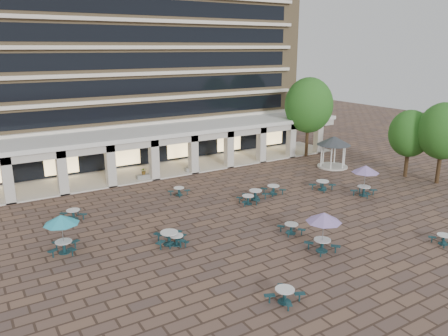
{
  "coord_description": "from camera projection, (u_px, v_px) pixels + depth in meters",
  "views": [
    {
      "loc": [
        -17.47,
        -25.45,
        12.37
      ],
      "look_at": [
        -0.03,
        3.0,
        3.07
      ],
      "focal_mm": 35.0,
      "sensor_mm": 36.0,
      "label": 1
    }
  ],
  "objects": [
    {
      "name": "picnic_table_0",
      "position": [
        177.0,
        239.0,
        28.1
      ],
      "size": [
        1.78,
        1.78,
        0.67
      ],
      "rotation": [
        0.0,
        0.0,
        -0.31
      ],
      "color": "#15363F",
      "rests_on": "ground"
    },
    {
      "name": "planter_left",
      "position": [
        144.0,
        175.0,
        41.98
      ],
      "size": [
        1.5,
        0.74,
        1.2
      ],
      "color": "gray",
      "rests_on": "ground"
    },
    {
      "name": "picnic_table_9",
      "position": [
        256.0,
        194.0,
        36.5
      ],
      "size": [
        2.12,
        2.12,
        0.8
      ],
      "rotation": [
        0.0,
        0.0,
        0.29
      ],
      "color": "#15363F",
      "rests_on": "ground"
    },
    {
      "name": "planter_right",
      "position": [
        192.0,
        167.0,
        44.57
      ],
      "size": [
        1.5,
        0.83,
        1.27
      ],
      "color": "gray",
      "rests_on": "ground"
    },
    {
      "name": "picnic_table_1",
      "position": [
        285.0,
        294.0,
        21.77
      ],
      "size": [
        1.99,
        1.99,
        0.74
      ],
      "rotation": [
        0.0,
        0.0,
        0.34
      ],
      "color": "#15363F",
      "rests_on": "ground"
    },
    {
      "name": "apartment_building",
      "position": [
        123.0,
        45.0,
        50.55
      ],
      "size": [
        40.0,
        15.5,
        25.2
      ],
      "color": "#997E56",
      "rests_on": "ground"
    },
    {
      "name": "picnic_table_4",
      "position": [
        61.0,
        221.0,
        26.58
      ],
      "size": [
        2.16,
        2.16,
        2.49
      ],
      "rotation": [
        0.0,
        0.0,
        -0.37
      ],
      "color": "#15363F",
      "rests_on": "ground"
    },
    {
      "name": "ground",
      "position": [
        245.0,
        216.0,
        33.02
      ],
      "size": [
        120.0,
        120.0,
        0.0
      ],
      "primitive_type": "plane",
      "color": "brown",
      "rests_on": "ground"
    },
    {
      "name": "gazebo",
      "position": [
        334.0,
        144.0,
        45.74
      ],
      "size": [
        3.57,
        3.57,
        3.32
      ],
      "rotation": [
        0.0,
        0.0,
        -0.41
      ],
      "color": "beige",
      "rests_on": "ground"
    },
    {
      "name": "tree_east_b",
      "position": [
        444.0,
        131.0,
        39.68
      ],
      "size": [
        4.55,
        4.55,
        7.58
      ],
      "color": "#41311A",
      "rests_on": "ground"
    },
    {
      "name": "picnic_table_13",
      "position": [
        248.0,
        199.0,
        35.45
      ],
      "size": [
        1.83,
        1.83,
        0.72
      ],
      "rotation": [
        0.0,
        0.0,
        -0.21
      ],
      "color": "#15363F",
      "rests_on": "ground"
    },
    {
      "name": "picnic_table_2",
      "position": [
        291.0,
        228.0,
        29.83
      ],
      "size": [
        1.77,
        1.77,
        0.71
      ],
      "rotation": [
        0.0,
        0.0,
        -0.18
      ],
      "color": "#15363F",
      "rests_on": "ground"
    },
    {
      "name": "picnic_table_10",
      "position": [
        322.0,
        184.0,
        38.9
      ],
      "size": [
        2.15,
        2.15,
        0.85
      ],
      "rotation": [
        0.0,
        0.0,
        0.21
      ],
      "color": "#15363F",
      "rests_on": "ground"
    },
    {
      "name": "picnic_table_11",
      "position": [
        366.0,
        170.0,
        36.95
      ],
      "size": [
        2.31,
        2.31,
        2.66
      ],
      "rotation": [
        0.0,
        0.0,
        0.31
      ],
      "color": "#15363F",
      "rests_on": "ground"
    },
    {
      "name": "tree_east_c",
      "position": [
        309.0,
        105.0,
        49.49
      ],
      "size": [
        5.46,
        5.46,
        9.1
      ],
      "color": "#41311A",
      "rests_on": "ground"
    },
    {
      "name": "picnic_table_3",
      "position": [
        444.0,
        239.0,
        28.23
      ],
      "size": [
        1.59,
        1.59,
        0.65
      ],
      "rotation": [
        0.0,
        0.0,
        -0.14
      ],
      "color": "#15363F",
      "rests_on": "ground"
    },
    {
      "name": "picnic_table_8",
      "position": [
        73.0,
        214.0,
        32.31
      ],
      "size": [
        1.78,
        1.78,
        0.73
      ],
      "rotation": [
        0.0,
        0.0,
        0.12
      ],
      "color": "#15363F",
      "rests_on": "ground"
    },
    {
      "name": "picnic_table_7",
      "position": [
        273.0,
        189.0,
        37.81
      ],
      "size": [
        1.78,
        1.78,
        0.78
      ],
      "rotation": [
        0.0,
        0.0,
        0.03
      ],
      "color": "#15363F",
      "rests_on": "ground"
    },
    {
      "name": "tree_east_a",
      "position": [
        410.0,
        134.0,
        41.9
      ],
      "size": [
        3.96,
        3.96,
        6.6
      ],
      "color": "#41311A",
      "rests_on": "ground"
    },
    {
      "name": "picnic_table_6",
      "position": [
        324.0,
        219.0,
        26.76
      ],
      "size": [
        2.22,
        2.22,
        2.56
      ],
      "rotation": [
        0.0,
        0.0,
        -0.07
      ],
      "color": "#15363F",
      "rests_on": "ground"
    },
    {
      "name": "retail_arcade",
      "position": [
        164.0,
        142.0,
        44.37
      ],
      "size": [
        42.0,
        6.6,
        4.4
      ],
      "color": "white",
      "rests_on": "ground"
    },
    {
      "name": "picnic_table_12",
      "position": [
        179.0,
        191.0,
        37.55
      ],
      "size": [
        1.87,
        1.87,
        0.68
      ],
      "rotation": [
        0.0,
        0.0,
        0.41
      ],
      "color": "#15363F",
      "rests_on": "ground"
    },
    {
      "name": "picnic_table_5",
      "position": [
        169.0,
        237.0,
        28.15
      ],
      "size": [
        2.3,
        2.3,
        0.87
      ],
      "rotation": [
        0.0,
        0.0,
        -0.31
      ],
      "color": "#15363F",
      "rests_on": "ground"
    }
  ]
}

